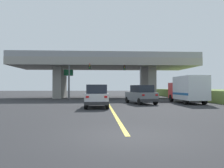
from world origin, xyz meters
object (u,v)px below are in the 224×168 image
(suv_crossing, at_px, (141,94))
(traffic_signal_nearside, at_px, (135,74))
(highway_sign, at_px, (68,76))
(suv_lead, at_px, (97,96))
(box_truck, at_px, (188,89))
(traffic_signal_farside, at_px, (76,73))

(suv_crossing, height_order, traffic_signal_nearside, traffic_signal_nearside)
(highway_sign, bearing_deg, suv_lead, -74.57)
(suv_crossing, bearing_deg, suv_lead, -150.57)
(box_truck, bearing_deg, highway_sign, 140.47)
(suv_lead, bearing_deg, suv_crossing, 41.78)
(suv_crossing, height_order, traffic_signal_farside, traffic_signal_farside)
(suv_lead, bearing_deg, traffic_signal_farside, 102.77)
(traffic_signal_farside, bearing_deg, highway_sign, 116.29)
(box_truck, relative_size, traffic_signal_farside, 1.11)
(traffic_signal_farside, height_order, highway_sign, traffic_signal_farside)
(suv_lead, xyz_separation_m, suv_crossing, (4.75, 4.24, 0.00))
(suv_crossing, height_order, highway_sign, highway_sign)
(box_truck, height_order, traffic_signal_nearside, traffic_signal_nearside)
(suv_lead, bearing_deg, highway_sign, 105.43)
(traffic_signal_nearside, relative_size, traffic_signal_farside, 0.98)
(box_truck, relative_size, traffic_signal_nearside, 1.13)
(suv_lead, height_order, traffic_signal_nearside, traffic_signal_nearside)
(box_truck, distance_m, highway_sign, 19.32)
(traffic_signal_nearside, height_order, traffic_signal_farside, traffic_signal_farside)
(traffic_signal_nearside, bearing_deg, box_truck, -65.81)
(suv_crossing, relative_size, highway_sign, 1.06)
(traffic_signal_nearside, relative_size, highway_sign, 1.24)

